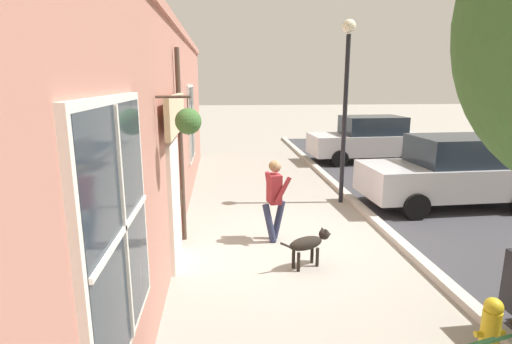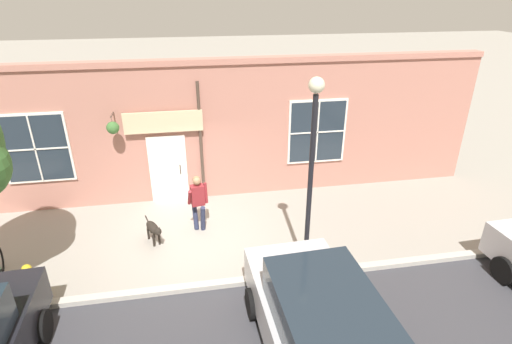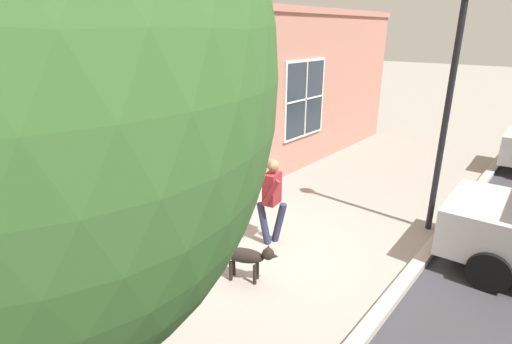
{
  "view_description": "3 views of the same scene",
  "coord_description": "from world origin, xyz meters",
  "px_view_note": "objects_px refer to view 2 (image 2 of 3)",
  "views": [
    {
      "loc": [
        -1.37,
        -7.19,
        3.07
      ],
      "look_at": [
        -0.56,
        1.84,
        0.99
      ],
      "focal_mm": 28.0,
      "sensor_mm": 36.0,
      "label": 1
    },
    {
      "loc": [
        8.95,
        0.04,
        6.06
      ],
      "look_at": [
        -1.38,
        1.84,
        1.12
      ],
      "focal_mm": 28.0,
      "sensor_mm": 36.0,
      "label": 2
    },
    {
      "loc": [
        3.51,
        -5.07,
        3.67
      ],
      "look_at": [
        -1.12,
        0.59,
        1.06
      ],
      "focal_mm": 28.0,
      "sensor_mm": 36.0,
      "label": 3
    }
  ],
  "objects_px": {
    "street_lamp": "(312,151)",
    "dog_on_leash": "(154,229)",
    "parked_car_mid_block": "(321,329)",
    "fire_hydrant": "(30,279)",
    "leaning_bicycle": "(1,270)",
    "pedestrian_walking": "(198,199)"
  },
  "relations": [
    {
      "from": "dog_on_leash",
      "to": "street_lamp",
      "type": "distance_m",
      "value": 4.65
    },
    {
      "from": "leaning_bicycle",
      "to": "street_lamp",
      "type": "bearing_deg",
      "value": 84.97
    },
    {
      "from": "dog_on_leash",
      "to": "leaning_bicycle",
      "type": "xyz_separation_m",
      "value": [
        1.04,
        -3.22,
        -0.04
      ]
    },
    {
      "from": "dog_on_leash",
      "to": "fire_hydrant",
      "type": "bearing_deg",
      "value": -59.1
    },
    {
      "from": "dog_on_leash",
      "to": "street_lamp",
      "type": "relative_size",
      "value": 0.22
    },
    {
      "from": "fire_hydrant",
      "to": "leaning_bicycle",
      "type": "bearing_deg",
      "value": -121.33
    },
    {
      "from": "leaning_bicycle",
      "to": "fire_hydrant",
      "type": "distance_m",
      "value": 0.86
    },
    {
      "from": "fire_hydrant",
      "to": "pedestrian_walking",
      "type": "bearing_deg",
      "value": 117.65
    },
    {
      "from": "pedestrian_walking",
      "to": "parked_car_mid_block",
      "type": "relative_size",
      "value": 0.37
    },
    {
      "from": "pedestrian_walking",
      "to": "parked_car_mid_block",
      "type": "height_order",
      "value": "parked_car_mid_block"
    },
    {
      "from": "street_lamp",
      "to": "dog_on_leash",
      "type": "bearing_deg",
      "value": -114.75
    },
    {
      "from": "pedestrian_walking",
      "to": "fire_hydrant",
      "type": "height_order",
      "value": "pedestrian_walking"
    },
    {
      "from": "dog_on_leash",
      "to": "parked_car_mid_block",
      "type": "bearing_deg",
      "value": 35.14
    },
    {
      "from": "parked_car_mid_block",
      "to": "street_lamp",
      "type": "xyz_separation_m",
      "value": [
        -2.63,
        0.53,
        2.08
      ]
    },
    {
      "from": "parked_car_mid_block",
      "to": "fire_hydrant",
      "type": "xyz_separation_m",
      "value": [
        -2.78,
        -5.48,
        -0.48
      ]
    },
    {
      "from": "pedestrian_walking",
      "to": "fire_hydrant",
      "type": "distance_m",
      "value": 4.16
    },
    {
      "from": "parked_car_mid_block",
      "to": "leaning_bicycle",
      "type": "bearing_deg",
      "value": -117.44
    },
    {
      "from": "leaning_bicycle",
      "to": "parked_car_mid_block",
      "type": "xyz_separation_m",
      "value": [
        3.23,
        6.22,
        0.5
      ]
    },
    {
      "from": "street_lamp",
      "to": "parked_car_mid_block",
      "type": "bearing_deg",
      "value": -11.46
    },
    {
      "from": "pedestrian_walking",
      "to": "leaning_bicycle",
      "type": "relative_size",
      "value": 0.98
    },
    {
      "from": "dog_on_leash",
      "to": "fire_hydrant",
      "type": "height_order",
      "value": "fire_hydrant"
    },
    {
      "from": "leaning_bicycle",
      "to": "fire_hydrant",
      "type": "xyz_separation_m",
      "value": [
        0.45,
        0.74,
        0.02
      ]
    }
  ]
}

